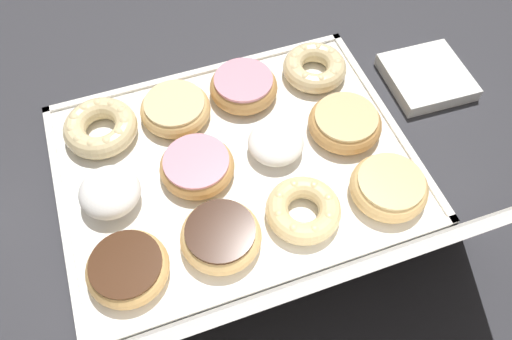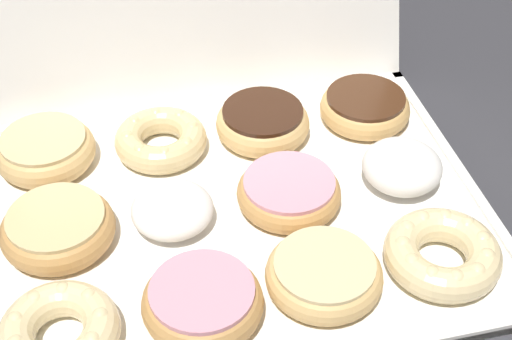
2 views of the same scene
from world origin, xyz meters
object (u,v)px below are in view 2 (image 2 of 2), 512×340
Objects in this scene: glazed_ring_donut_2 at (324,274)px; pink_frosted_donut_1 at (202,301)px; cruller_donut_0 at (59,331)px; glazed_ring_donut_8 at (45,150)px; cruller_donut_3 at (443,253)px; cruller_donut_9 at (161,139)px; donut_box at (235,216)px; glazed_ring_donut_4 at (58,228)px; powdered_filled_donut_7 at (402,166)px; chocolate_frosted_donut_11 at (365,107)px; chocolate_frosted_donut_10 at (263,122)px; powdered_filled_donut_5 at (172,207)px; pink_frosted_donut_6 at (290,195)px.

pink_frosted_donut_1 is at bearing -176.40° from glazed_ring_donut_2.
glazed_ring_donut_8 is at bearing 91.31° from cruller_donut_0.
cruller_donut_3 is 0.35m from cruller_donut_9.
donut_box is 4.99× the size of cruller_donut_9.
glazed_ring_donut_4 is 0.38m from powdered_filled_donut_7.
glazed_ring_donut_2 is 0.28m from cruller_donut_9.
glazed_ring_donut_2 is at bearing -25.83° from glazed_ring_donut_4.
powdered_filled_donut_7 is (0.13, 0.13, 0.01)m from glazed_ring_donut_2.
cruller_donut_3 is 0.25m from chocolate_frosted_donut_11.
chocolate_frosted_donut_10 is (-0.13, 0.12, -0.00)m from powdered_filled_donut_7.
cruller_donut_0 is at bearing -178.71° from cruller_donut_3.
powdered_filled_donut_5 is 0.12m from cruller_donut_9.
glazed_ring_donut_2 is (0.06, -0.12, 0.02)m from donut_box.
powdered_filled_donut_7 is at bearing 0.45° from powdered_filled_donut_5.
powdered_filled_donut_7 is 0.41m from glazed_ring_donut_8.
powdered_filled_donut_7 is (0.13, 0.01, 0.01)m from pink_frosted_donut_6.
donut_box is at bearing 34.65° from cruller_donut_0.
chocolate_frosted_donut_10 is 0.13m from chocolate_frosted_donut_11.
cruller_donut_9 is (-0.13, 0.25, -0.00)m from glazed_ring_donut_2.
pink_frosted_donut_1 is 0.28m from chocolate_frosted_donut_10.
cruller_donut_0 is 0.36m from chocolate_frosted_donut_10.
pink_frosted_donut_6 and cruller_donut_9 have the same top height.
donut_box is at bearing -2.84° from powdered_filled_donut_5.
powdered_filled_donut_7 is at bearing -17.95° from glazed_ring_donut_8.
chocolate_frosted_donut_10 reaches higher than glazed_ring_donut_2.
cruller_donut_3 and glazed_ring_donut_4 have the same top height.
chocolate_frosted_donut_10 is (0.06, 0.13, 0.03)m from donut_box.
pink_frosted_donut_1 is 1.01× the size of pink_frosted_donut_6.
glazed_ring_donut_4 is 1.08× the size of cruller_donut_9.
pink_frosted_donut_6 is at bearing -175.56° from powdered_filled_donut_7.
glazed_ring_donut_2 is 0.18m from powdered_filled_donut_5.
donut_box is at bearing 117.48° from glazed_ring_donut_2.
chocolate_frosted_donut_11 is at bearing 1.19° from chocolate_frosted_donut_10.
powdered_filled_donut_7 is (0.01, 0.13, 0.00)m from cruller_donut_3.
glazed_ring_donut_8 is 0.39m from chocolate_frosted_donut_11.
cruller_donut_3 is at bearing -26.48° from powdered_filled_donut_5.
cruller_donut_3 reaches higher than cruller_donut_9.
cruller_donut_3 reaches higher than chocolate_frosted_donut_11.
chocolate_frosted_donut_10 is (0.26, -0.01, 0.00)m from glazed_ring_donut_8.
glazed_ring_donut_2 is 1.02× the size of chocolate_frosted_donut_10.
glazed_ring_donut_8 is (-0.01, 0.27, 0.00)m from cruller_donut_0.
chocolate_frosted_donut_10 is (0.12, 0.26, 0.00)m from pink_frosted_donut_1.
glazed_ring_donut_2 is 1.29× the size of powdered_filled_donut_7.
powdered_filled_donut_7 reaches higher than donut_box.
glazed_ring_donut_8 is at bearing 146.17° from donut_box.
chocolate_frosted_donut_10 is at bearing 64.82° from pink_frosted_donut_1.
cruller_donut_0 is 1.26× the size of powdered_filled_donut_5.
chocolate_frosted_donut_11 is (0.20, 0.13, 0.02)m from donut_box.
chocolate_frosted_donut_11 is (0.01, 0.25, -0.00)m from cruller_donut_3.
pink_frosted_donut_1 is (-0.06, -0.13, 0.03)m from donut_box.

